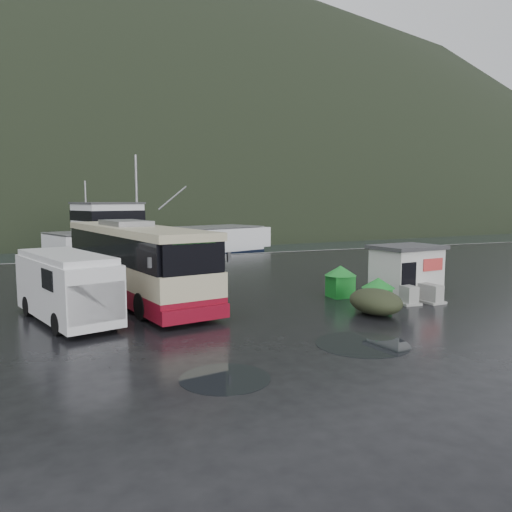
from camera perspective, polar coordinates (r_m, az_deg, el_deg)
name	(u,v)px	position (r m, az deg, el deg)	size (l,w,h in m)	color
ground	(246,307)	(21.41, -1.21, -5.86)	(160.00, 160.00, 0.00)	black
harbor_water	(85,219)	(129.83, -18.96, 4.04)	(300.00, 180.00, 0.02)	black
quay_edge	(155,258)	(40.50, -11.42, -0.18)	(160.00, 0.60, 1.50)	#999993
headland	(88,209)	(270.14, -18.60, 5.10)	(780.00, 540.00, 570.00)	black
coach_bus	(135,298)	(23.93, -13.64, -4.73)	(3.18, 12.80, 3.62)	#BCB28E
white_van	(68,321)	(20.33, -20.71, -6.94)	(2.14, 6.21, 2.60)	silver
waste_bin_left	(378,310)	(21.44, 13.72, -6.02)	(0.98, 0.98, 1.36)	#167D24
waste_bin_right	(340,297)	(23.93, 9.58, -4.64)	(1.07, 1.07, 1.50)	#167D24
dome_tent	(375,314)	(20.71, 13.47, -6.46)	(1.86, 2.60, 1.02)	#2B311D
ticket_kiosk	(405,296)	(24.79, 16.70, -4.44)	(3.12, 2.36, 2.44)	silver
jersey_barrier_a	(404,303)	(23.27, 16.51, -5.13)	(0.82, 1.63, 0.82)	#999993
jersey_barrier_b	(390,297)	(24.49, 15.12, -4.52)	(0.74, 1.47, 0.74)	#999993
jersey_barrier_c	(426,302)	(23.83, 18.89, -4.95)	(0.82, 1.64, 0.82)	#999993
fishing_trawler	(165,248)	(48.23, -10.36, 0.88)	(24.84, 5.45, 9.94)	silver
puddles	(316,356)	(15.03, 6.91, -11.23)	(7.69, 3.92, 0.01)	black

